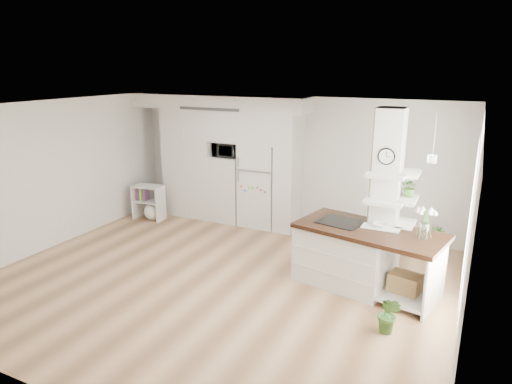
{
  "coord_description": "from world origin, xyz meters",
  "views": [
    {
      "loc": [
        3.45,
        -5.65,
        3.28
      ],
      "look_at": [
        0.25,
        0.9,
        1.26
      ],
      "focal_mm": 32.0,
      "sensor_mm": 36.0,
      "label": 1
    }
  ],
  "objects_px": {
    "bookshelf": "(150,205)",
    "refrigerator": "(260,185)",
    "floor_plant_a": "(389,315)",
    "kitchen_island": "(353,254)"
  },
  "relations": [
    {
      "from": "floor_plant_a",
      "to": "kitchen_island",
      "type": "bearing_deg",
      "value": 123.7
    },
    {
      "from": "refrigerator",
      "to": "floor_plant_a",
      "type": "bearing_deg",
      "value": -43.04
    },
    {
      "from": "refrigerator",
      "to": "floor_plant_a",
      "type": "height_order",
      "value": "refrigerator"
    },
    {
      "from": "kitchen_island",
      "to": "floor_plant_a",
      "type": "bearing_deg",
      "value": -44.5
    },
    {
      "from": "bookshelf",
      "to": "kitchen_island",
      "type": "bearing_deg",
      "value": -17.81
    },
    {
      "from": "bookshelf",
      "to": "floor_plant_a",
      "type": "distance_m",
      "value": 6.01
    },
    {
      "from": "kitchen_island",
      "to": "refrigerator",
      "type": "bearing_deg",
      "value": 154.71
    },
    {
      "from": "refrigerator",
      "to": "bookshelf",
      "type": "xyz_separation_m",
      "value": [
        -2.33,
        -0.76,
        -0.54
      ]
    },
    {
      "from": "bookshelf",
      "to": "floor_plant_a",
      "type": "relative_size",
      "value": 1.45
    },
    {
      "from": "bookshelf",
      "to": "refrigerator",
      "type": "bearing_deg",
      "value": 13.24
    }
  ]
}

